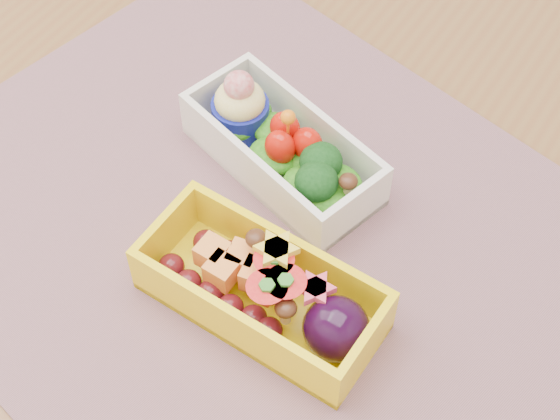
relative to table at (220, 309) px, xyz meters
The scene contains 4 objects.
table is the anchor object (origin of this frame).
placemat 0.11m from the table, 25.10° to the left, with size 0.52×0.40×0.00m, color #825A60.
bento_white 0.15m from the table, 84.29° to the left, with size 0.16×0.11×0.06m.
bento_yellow 0.14m from the table, 24.15° to the right, with size 0.16×0.07×0.05m.
Camera 1 is at (0.22, -0.26, 1.25)m, focal length 55.98 mm.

